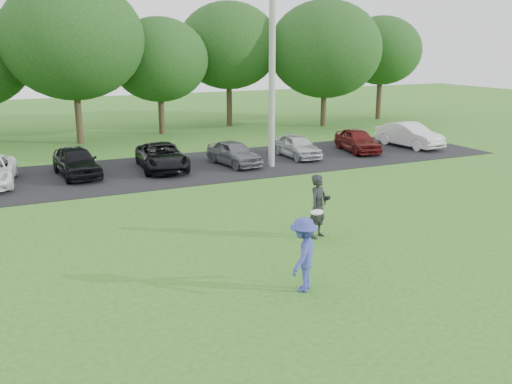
% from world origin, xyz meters
% --- Properties ---
extents(ground, '(100.00, 100.00, 0.00)m').
position_xyz_m(ground, '(0.00, 0.00, 0.00)').
color(ground, '#2C6D1F').
rests_on(ground, ground).
extents(parking_lot, '(32.00, 6.50, 0.03)m').
position_xyz_m(parking_lot, '(0.00, 13.00, 0.01)').
color(parking_lot, black).
rests_on(parking_lot, ground).
extents(utility_pole, '(0.28, 0.28, 9.54)m').
position_xyz_m(utility_pole, '(4.63, 11.64, 4.77)').
color(utility_pole, '#999894').
rests_on(utility_pole, ground).
extents(frisbee_player, '(1.21, 1.19, 1.85)m').
position_xyz_m(frisbee_player, '(-0.61, -0.20, 0.84)').
color(frisbee_player, '#37429D').
rests_on(frisbee_player, ground).
extents(camera_bystander, '(0.78, 0.69, 1.80)m').
position_xyz_m(camera_bystander, '(1.55, 2.71, 0.90)').
color(camera_bystander, black).
rests_on(camera_bystander, ground).
extents(parked_cars, '(28.46, 4.66, 1.25)m').
position_xyz_m(parked_cars, '(-1.40, 13.09, 0.61)').
color(parked_cars, black).
rests_on(parked_cars, parking_lot).
extents(tree_row, '(42.39, 9.85, 8.64)m').
position_xyz_m(tree_row, '(1.51, 22.76, 4.91)').
color(tree_row, '#38281C').
rests_on(tree_row, ground).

